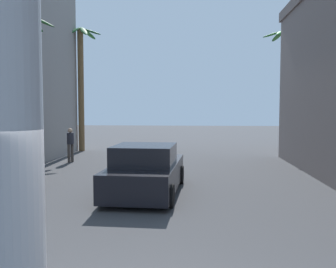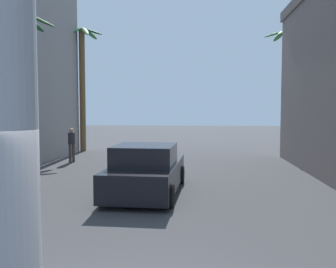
{
  "view_description": "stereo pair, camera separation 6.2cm",
  "coord_description": "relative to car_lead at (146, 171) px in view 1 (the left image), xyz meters",
  "views": [
    {
      "loc": [
        0.75,
        -3.92,
        2.68
      ],
      "look_at": [
        0.0,
        6.11,
        1.98
      ],
      "focal_mm": 40.0,
      "sensor_mm": 36.0,
      "label": 1
    },
    {
      "loc": [
        0.81,
        -3.92,
        2.68
      ],
      "look_at": [
        0.0,
        6.11,
        1.98
      ],
      "focal_mm": 40.0,
      "sensor_mm": 36.0,
      "label": 2
    }
  ],
  "objects": [
    {
      "name": "palm_tree_far_right",
      "position": [
        7.13,
        13.0,
        4.36
      ],
      "size": [
        2.63,
        2.5,
        7.65
      ],
      "color": "brown",
      "rests_on": "ground"
    },
    {
      "name": "ground_plane",
      "position": [
        0.79,
        2.43,
        -0.7
      ],
      "size": [
        86.97,
        86.97,
        0.0
      ],
      "primitive_type": "plane",
      "color": "#424244"
    },
    {
      "name": "palm_tree_mid_left",
      "position": [
        -5.19,
        1.9,
        3.29
      ],
      "size": [
        3.03,
        3.24,
        6.38
      ],
      "color": "brown",
      "rests_on": "ground"
    },
    {
      "name": "car_lead",
      "position": [
        0.0,
        0.0,
        0.0
      ],
      "size": [
        2.23,
        4.75,
        1.56
      ],
      "color": "black",
      "rests_on": "ground"
    },
    {
      "name": "pedestrian_far_left",
      "position": [
        -4.63,
        6.47,
        0.29
      ],
      "size": [
        0.47,
        0.47,
        1.69
      ],
      "color": "#3F3833",
      "rests_on": "ground"
    },
    {
      "name": "palm_tree_far_left",
      "position": [
        -5.55,
        11.33,
        3.91
      ],
      "size": [
        2.41,
        2.25,
        7.66
      ],
      "color": "brown",
      "rests_on": "ground"
    }
  ]
}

